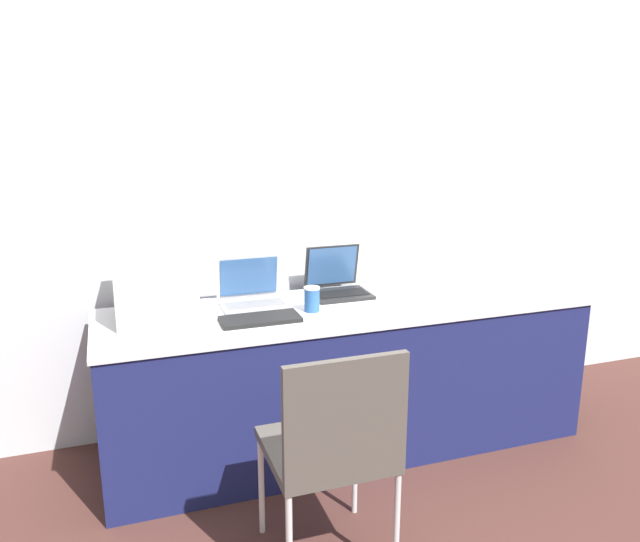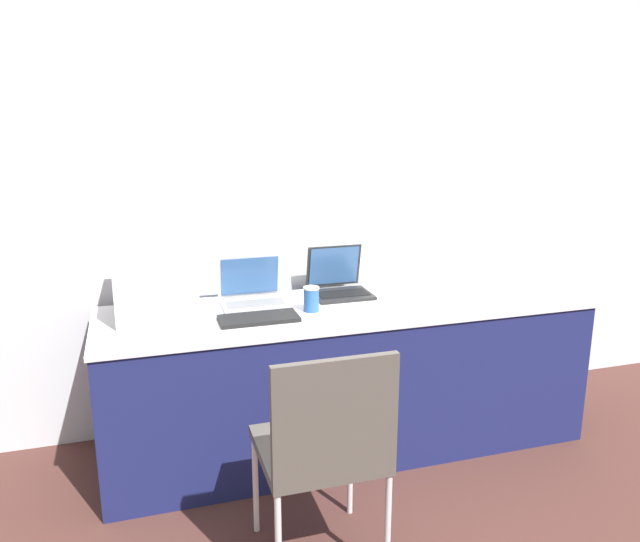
{
  "view_description": "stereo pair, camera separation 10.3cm",
  "coord_description": "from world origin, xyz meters",
  "px_view_note": "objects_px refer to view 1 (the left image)",
  "views": [
    {
      "loc": [
        -1.1,
        -2.43,
        1.71
      ],
      "look_at": [
        -0.13,
        0.37,
        0.94
      ],
      "focal_mm": 35.0,
      "sensor_mm": 36.0,
      "label": 1
    },
    {
      "loc": [
        -1.0,
        -2.47,
        1.71
      ],
      "look_at": [
        -0.13,
        0.37,
        0.94
      ],
      "focal_mm": 35.0,
      "sensor_mm": 36.0,
      "label": 2
    }
  ],
  "objects_px": {
    "coffee_cup": "(312,299)",
    "chair": "(333,442)",
    "printer": "(154,286)",
    "laptop_left": "(253,294)",
    "external_keyboard": "(260,319)",
    "laptop_right": "(338,284)"
  },
  "relations": [
    {
      "from": "coffee_cup",
      "to": "chair",
      "type": "relative_size",
      "value": 0.13
    },
    {
      "from": "printer",
      "to": "coffee_cup",
      "type": "xyz_separation_m",
      "value": [
        0.72,
        -0.14,
        -0.1
      ]
    },
    {
      "from": "laptop_left",
      "to": "coffee_cup",
      "type": "height_order",
      "value": "laptop_left"
    },
    {
      "from": "external_keyboard",
      "to": "chair",
      "type": "bearing_deg",
      "value": -83.64
    },
    {
      "from": "printer",
      "to": "laptop_left",
      "type": "relative_size",
      "value": 1.12
    },
    {
      "from": "laptop_left",
      "to": "laptop_right",
      "type": "height_order",
      "value": "laptop_right"
    },
    {
      "from": "printer",
      "to": "chair",
      "type": "relative_size",
      "value": 0.4
    },
    {
      "from": "chair",
      "to": "printer",
      "type": "bearing_deg",
      "value": 119.05
    },
    {
      "from": "chair",
      "to": "coffee_cup",
      "type": "bearing_deg",
      "value": 77.02
    },
    {
      "from": "chair",
      "to": "laptop_right",
      "type": "bearing_deg",
      "value": 68.77
    },
    {
      "from": "printer",
      "to": "coffee_cup",
      "type": "relative_size",
      "value": 3.02
    },
    {
      "from": "printer",
      "to": "laptop_right",
      "type": "distance_m",
      "value": 0.96
    },
    {
      "from": "printer",
      "to": "external_keyboard",
      "type": "relative_size",
      "value": 0.99
    },
    {
      "from": "laptop_left",
      "to": "external_keyboard",
      "type": "xyz_separation_m",
      "value": [
        -0.03,
        -0.26,
        -0.04
      ]
    },
    {
      "from": "laptop_right",
      "to": "coffee_cup",
      "type": "xyz_separation_m",
      "value": [
        -0.22,
        -0.24,
        0.01
      ]
    },
    {
      "from": "coffee_cup",
      "to": "external_keyboard",
      "type": "bearing_deg",
      "value": -167.09
    },
    {
      "from": "coffee_cup",
      "to": "chair",
      "type": "xyz_separation_m",
      "value": [
        -0.19,
        -0.82,
        -0.29
      ]
    },
    {
      "from": "laptop_right",
      "to": "chair",
      "type": "relative_size",
      "value": 0.33
    },
    {
      "from": "laptop_left",
      "to": "external_keyboard",
      "type": "bearing_deg",
      "value": -95.62
    },
    {
      "from": "external_keyboard",
      "to": "coffee_cup",
      "type": "xyz_separation_m",
      "value": [
        0.27,
        0.06,
        0.05
      ]
    },
    {
      "from": "external_keyboard",
      "to": "chair",
      "type": "xyz_separation_m",
      "value": [
        0.08,
        -0.76,
        -0.24
      ]
    },
    {
      "from": "laptop_left",
      "to": "laptop_right",
      "type": "relative_size",
      "value": 1.09
    }
  ]
}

